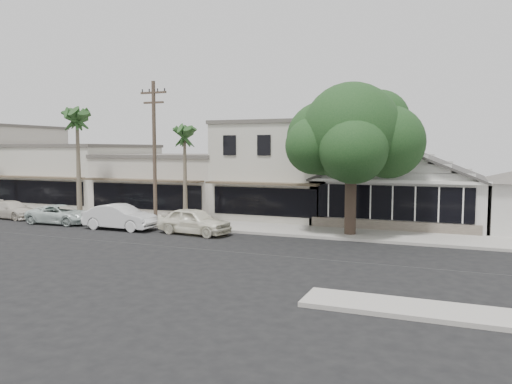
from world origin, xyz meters
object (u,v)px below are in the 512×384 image
at_px(utility_pole, 154,150).
at_px(car_1, 120,217).
at_px(car_0, 194,221).
at_px(car_2, 61,214).
at_px(car_3, 12,210).
at_px(shade_tree, 351,136).

bearing_deg(utility_pole, car_1, -130.75).
height_order(car_0, car_1, car_1).
height_order(car_1, car_2, car_1).
relative_size(car_2, car_3, 1.04).
bearing_deg(car_0, car_3, 93.66).
distance_m(car_1, car_2, 5.02).
xyz_separation_m(car_3, shade_tree, (23.36, 1.94, 4.97)).
bearing_deg(car_3, utility_pole, -82.21).
bearing_deg(car_0, car_2, 95.69).
bearing_deg(car_2, car_3, 80.15).
xyz_separation_m(car_0, car_2, (-10.00, 0.23, -0.13)).
relative_size(car_2, shade_tree, 0.52).
bearing_deg(car_3, shade_tree, -80.50).
height_order(car_2, shade_tree, shade_tree).
xyz_separation_m(car_1, car_3, (-10.00, 1.06, -0.14)).
bearing_deg(car_0, car_1, 99.13).
bearing_deg(car_1, car_3, 83.64).
bearing_deg(car_2, car_0, -93.78).
height_order(car_0, car_3, car_0).
bearing_deg(shade_tree, car_0, -161.42).
bearing_deg(car_2, shade_tree, -84.48).
xyz_separation_m(utility_pole, car_2, (-6.43, -1.25, -4.17)).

